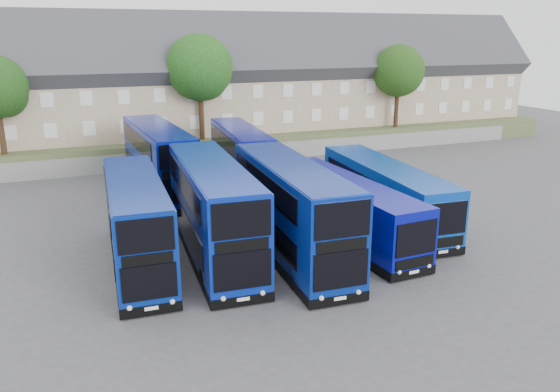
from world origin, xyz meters
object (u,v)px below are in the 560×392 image
(tree_east, at_px, (399,73))
(coach_east_a, at_px, (347,210))
(dd_front_left, at_px, (137,225))
(tree_mid, at_px, (201,70))
(tree_far, at_px, (409,65))
(dd_front_mid, at_px, (213,212))

(tree_east, bearing_deg, coach_east_a, -128.88)
(dd_front_left, bearing_deg, tree_mid, 71.05)
(tree_mid, relative_size, tree_east, 1.12)
(tree_east, distance_m, tree_far, 9.23)
(dd_front_left, height_order, dd_front_mid, dd_front_mid)
(dd_front_left, distance_m, tree_mid, 24.24)
(dd_front_left, height_order, tree_mid, tree_mid)
(tree_mid, bearing_deg, tree_far, 14.04)
(tree_mid, relative_size, tree_far, 1.06)
(dd_front_mid, height_order, tree_far, tree_far)
(tree_east, xyz_separation_m, tree_far, (6.00, 7.00, 0.34))
(dd_front_left, relative_size, tree_far, 1.28)
(coach_east_a, distance_m, tree_mid, 23.24)
(tree_mid, height_order, tree_far, tree_mid)
(tree_east, height_order, tree_far, tree_far)
(coach_east_a, height_order, tree_far, tree_far)
(dd_front_left, xyz_separation_m, tree_mid, (8.83, 21.79, 5.92))
(dd_front_left, xyz_separation_m, dd_front_mid, (3.81, -0.06, 0.23))
(tree_mid, distance_m, tree_far, 26.80)
(dd_front_mid, relative_size, tree_east, 1.51)
(tree_east, bearing_deg, dd_front_left, -143.56)
(dd_front_left, xyz_separation_m, tree_east, (28.83, 21.29, 5.24))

